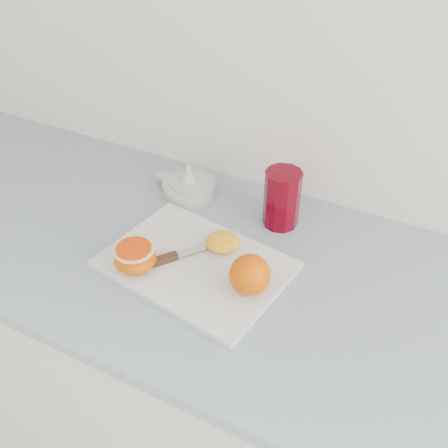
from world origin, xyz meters
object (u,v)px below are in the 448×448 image
citrus_juicer (188,185)px  counter (208,378)px  half_orange (135,258)px  cutting_board (195,265)px  red_tumbler (282,200)px

citrus_juicer → counter: bearing=-51.8°
counter → half_orange: bearing=-131.0°
cutting_board → citrus_juicer: bearing=123.0°
counter → red_tumbler: red_tumbler is taller
counter → citrus_juicer: bearing=128.2°
cutting_board → red_tumbler: 0.24m
red_tumbler → citrus_juicer: bearing=178.2°
citrus_juicer → red_tumbler: bearing=-1.8°
cutting_board → half_orange: (-0.10, -0.07, 0.03)m
counter → half_orange: (-0.10, -0.11, 0.48)m
citrus_juicer → red_tumbler: 0.25m
cutting_board → red_tumbler: bearing=65.2°
half_orange → citrus_juicer: size_ratio=0.51×
cutting_board → red_tumbler: red_tumbler is taller
half_orange → red_tumbler: size_ratio=0.62×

